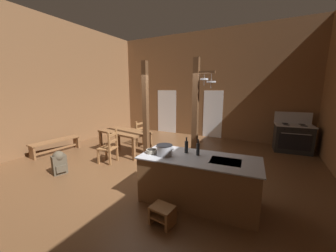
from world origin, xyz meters
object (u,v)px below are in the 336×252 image
Objects in this scene: stove_range at (293,138)px; bottle_short_on_counter at (198,149)px; ladderback_chair_by_post at (109,147)px; stockpot_on_counter at (165,150)px; mixing_bowl_on_counter at (152,151)px; dining_table at (125,133)px; kitchen_island at (198,180)px; backpack at (59,162)px; bottle_tall_on_counter at (186,147)px; step_stool at (162,214)px; bench_along_left_wall at (56,144)px; ladderback_chair_near_window at (143,134)px.

stove_range reaches higher than bottle_short_on_counter.
stockpot_on_counter is at bearing -21.02° from ladderback_chair_by_post.
mixing_bowl_on_counter is 0.90m from bottle_short_on_counter.
kitchen_island is at bearing -27.79° from dining_table.
backpack is 3.31m from bottle_tall_on_counter.
dining_table is at bearing 152.21° from kitchen_island.
dining_table is (-2.85, 2.52, 0.47)m from step_stool.
kitchen_island is 5.94× the size of stockpot_on_counter.
ladderback_chair_by_post is at bearing -78.19° from dining_table.
kitchen_island is 1.24× the size of dining_table.
bottle_tall_on_counter is (-0.02, 1.01, 0.83)m from step_stool.
stockpot_on_counter is at bearing -163.72° from kitchen_island.
bench_along_left_wall is at bearing 164.05° from step_stool.
dining_table is 0.91m from ladderback_chair_near_window.
stockpot_on_counter reaches higher than mixing_bowl_on_counter.
bottle_tall_on_counter is (0.59, 0.34, 0.09)m from mixing_bowl_on_counter.
step_stool is 1.30m from bottle_tall_on_counter.
ladderback_chair_by_post is at bearing -142.49° from stove_range.
ladderback_chair_by_post is at bearing 64.41° from backpack.
stockpot_on_counter reaches higher than bench_along_left_wall.
bottle_short_on_counter reaches higher than ladderback_chair_by_post.
stove_range reaches higher than ladderback_chair_near_window.
dining_table is at bearing 151.90° from bottle_tall_on_counter.
kitchen_island is at bearing -112.93° from stove_range.
mixing_bowl_on_counter reaches higher than backpack.
stove_range is 4.72m from bottle_short_on_counter.
bench_along_left_wall is 2.68× the size of backpack.
backpack reaches higher than bench_along_left_wall.
bottle_short_on_counter reaches higher than mixing_bowl_on_counter.
backpack is 1.59× the size of stockpot_on_counter.
stockpot_on_counter is (-0.33, 0.68, 0.81)m from step_stool.
backpack is at bearing -172.63° from kitchen_island.
mixing_bowl_on_counter is (2.24, -1.85, 0.27)m from dining_table.
stockpot_on_counter reaches higher than dining_table.
mixing_bowl_on_counter is at bearing -120.97° from stove_range.
stove_range is 7.22m from backpack.
ladderback_chair_by_post is 2.54m from stockpot_on_counter.
bottle_tall_on_counter reaches higher than backpack.
bottle_tall_on_counter reaches higher than mixing_bowl_on_counter.
ladderback_chair_near_window is 0.60× the size of bench_along_left_wall.
kitchen_island is 1.04m from mixing_bowl_on_counter.
mixing_bowl_on_counter is at bearing 132.40° from step_stool.
backpack is (-0.45, -2.99, -0.14)m from ladderback_chair_near_window.
step_stool is 0.41× the size of ladderback_chair_by_post.
step_stool is at bearing -47.60° from mixing_bowl_on_counter.
bottle_tall_on_counter reaches higher than ladderback_chair_near_window.
bench_along_left_wall is at bearing -150.76° from dining_table.
kitchen_island is 3.55m from dining_table.
backpack is at bearing -98.57° from ladderback_chair_near_window.
stockpot_on_counter reaches higher than ladderback_chair_by_post.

